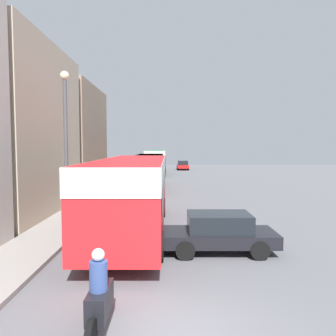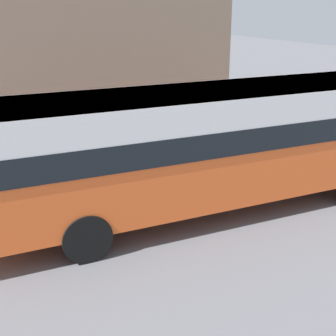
# 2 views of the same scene
# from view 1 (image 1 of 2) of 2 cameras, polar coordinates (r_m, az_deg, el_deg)

# --- Properties ---
(building_midblock) EXTENTS (5.04, 9.35, 9.19)m
(building_midblock) POSITION_cam_1_polar(r_m,az_deg,el_deg) (19.68, -25.89, 5.91)
(building_midblock) COLOR #BCAD93
(building_midblock) RESTS_ON ground_plane
(building_far_terrace) EXTENTS (5.26, 9.21, 8.71)m
(building_far_terrace) POSITION_cam_1_polar(r_m,az_deg,el_deg) (29.05, -17.41, 4.85)
(building_far_terrace) COLOR gray
(building_far_terrace) RESTS_ON ground_plane
(bus_lead) EXTENTS (2.67, 10.94, 3.20)m
(bus_lead) POSITION_cam_1_polar(r_m,az_deg,el_deg) (14.03, -6.07, -3.06)
(bus_lead) COLOR red
(bus_lead) RESTS_ON ground_plane
(bus_following) EXTENTS (2.51, 11.28, 2.95)m
(bus_following) POSITION_cam_1_polar(r_m,az_deg,el_deg) (29.42, -3.33, 0.27)
(bus_following) COLOR #EA5B23
(bus_following) RESTS_ON ground_plane
(bus_third_in_line) EXTENTS (2.55, 9.92, 3.17)m
(bus_third_in_line) POSITION_cam_1_polar(r_m,az_deg,el_deg) (43.12, -2.10, 1.58)
(bus_third_in_line) COLOR #2D8447
(bus_third_in_line) RESTS_ON ground_plane
(motorcycle_behind_lead) EXTENTS (0.38, 2.24, 1.73)m
(motorcycle_behind_lead) POSITION_cam_1_polar(r_m,az_deg,el_deg) (7.24, -11.87, -21.29)
(motorcycle_behind_lead) COLOR black
(motorcycle_behind_lead) RESTS_ON ground_plane
(car_crossing) EXTENTS (3.96, 1.80, 1.39)m
(car_crossing) POSITION_cam_1_polar(r_m,az_deg,el_deg) (11.88, 8.86, -10.93)
(car_crossing) COLOR black
(car_crossing) RESTS_ON ground_plane
(car_far_curb) EXTENTS (1.85, 4.21, 1.43)m
(car_far_curb) POSITION_cam_1_polar(r_m,az_deg,el_deg) (52.04, 2.58, 0.53)
(car_far_curb) COLOR red
(car_far_curb) RESTS_ON ground_plane
(pedestrian_near_curb) EXTENTS (0.39, 0.39, 1.85)m
(pedestrian_near_curb) POSITION_cam_1_polar(r_m,az_deg,el_deg) (22.81, -10.87, -2.91)
(pedestrian_near_curb) COLOR #232838
(pedestrian_near_curb) RESTS_ON sidewalk
(lamp_post) EXTENTS (0.36, 0.36, 6.62)m
(lamp_post) POSITION_cam_1_polar(r_m,az_deg,el_deg) (14.05, -17.37, 4.83)
(lamp_post) COLOR #47474C
(lamp_post) RESTS_ON sidewalk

